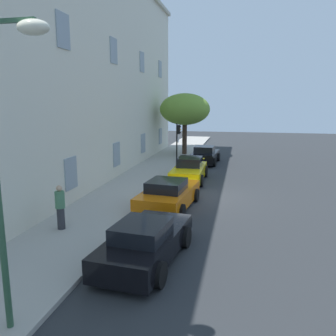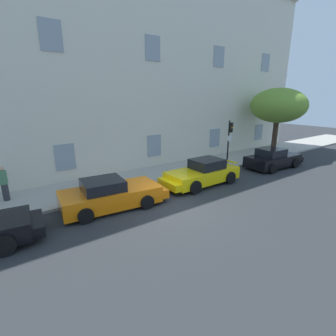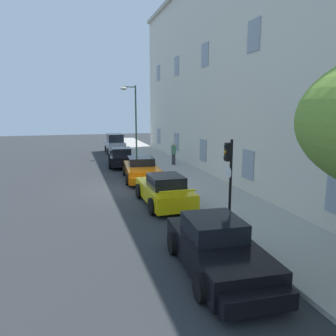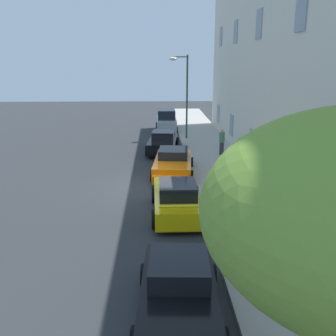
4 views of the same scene
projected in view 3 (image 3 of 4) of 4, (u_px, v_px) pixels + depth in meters
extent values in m
plane|color=#2B2D30|center=(125.00, 189.00, 18.23)|extent=(80.00, 80.00, 0.00)
cube|color=#A8A399|center=(195.00, 183.00, 19.37)|extent=(60.00, 3.55, 0.14)
cube|color=beige|center=(252.00, 70.00, 19.14)|extent=(37.57, 3.41, 13.37)
cube|color=#8C99A3|center=(159.00, 136.00, 33.76)|extent=(1.10, 0.06, 1.50)
cube|color=#8C99A3|center=(176.00, 142.00, 28.08)|extent=(1.10, 0.06, 1.50)
cube|color=#8C99A3|center=(203.00, 150.00, 22.41)|extent=(1.10, 0.06, 1.50)
cube|color=#8C99A3|center=(248.00, 165.00, 16.74)|extent=(1.10, 0.06, 1.50)
cube|color=#8C99A3|center=(158.00, 73.00, 32.62)|extent=(1.10, 0.06, 1.50)
cube|color=#8C99A3|center=(177.00, 66.00, 26.94)|extent=(1.10, 0.06, 1.50)
cube|color=#8C99A3|center=(205.00, 55.00, 21.27)|extent=(1.10, 0.06, 1.50)
cube|color=#8C99A3|center=(254.00, 35.00, 15.60)|extent=(1.10, 0.06, 1.50)
cube|color=black|center=(122.00, 158.00, 25.67)|extent=(4.52, 2.24, 0.68)
cube|color=black|center=(121.00, 151.00, 25.89)|extent=(1.88, 1.62, 0.46)
cube|color=black|center=(123.00, 164.00, 23.83)|extent=(1.47, 1.79, 0.37)
cylinder|color=black|center=(135.00, 163.00, 24.57)|extent=(0.75, 0.31, 0.73)
cylinder|color=black|center=(110.00, 164.00, 24.23)|extent=(0.75, 0.31, 0.73)
cylinder|color=black|center=(132.00, 158.00, 27.18)|extent=(0.75, 0.31, 0.73)
cylinder|color=black|center=(110.00, 159.00, 26.85)|extent=(0.75, 0.31, 0.73)
cube|color=orange|center=(142.00, 171.00, 20.61)|extent=(4.54, 2.37, 0.74)
cube|color=black|center=(141.00, 161.00, 20.82)|extent=(1.89, 1.73, 0.48)
cube|color=orange|center=(145.00, 179.00, 18.77)|extent=(1.48, 1.93, 0.41)
cylinder|color=black|center=(161.00, 178.00, 19.52)|extent=(0.66, 0.30, 0.64)
cylinder|color=black|center=(128.00, 180.00, 19.15)|extent=(0.66, 0.30, 0.64)
cylinder|color=black|center=(154.00, 170.00, 22.14)|extent=(0.66, 0.30, 0.64)
cylinder|color=black|center=(125.00, 171.00, 21.77)|extent=(0.66, 0.30, 0.64)
cube|color=yellow|center=(164.00, 193.00, 15.30)|extent=(4.40, 1.85, 0.69)
cube|color=black|center=(166.00, 181.00, 14.88)|extent=(1.77, 1.47, 0.55)
cube|color=yellow|center=(154.00, 185.00, 17.14)|extent=(1.33, 1.68, 0.38)
cube|color=yellow|center=(178.00, 191.00, 13.30)|extent=(0.17, 1.55, 0.06)
cylinder|color=black|center=(139.00, 191.00, 16.36)|extent=(0.73, 0.25, 0.73)
cylinder|color=black|center=(174.00, 188.00, 16.88)|extent=(0.73, 0.25, 0.73)
cylinder|color=black|center=(152.00, 206.00, 13.80)|extent=(0.73, 0.25, 0.73)
cylinder|color=black|center=(192.00, 203.00, 14.31)|extent=(0.73, 0.25, 0.73)
cube|color=black|center=(217.00, 252.00, 9.03)|extent=(4.29, 2.05, 0.74)
cube|color=black|center=(214.00, 227.00, 9.22)|extent=(1.75, 1.56, 0.52)
cube|color=black|center=(248.00, 291.00, 7.28)|extent=(1.34, 1.76, 0.40)
cylinder|color=black|center=(272.00, 278.00, 8.03)|extent=(0.67, 0.27, 0.66)
cylinder|color=black|center=(201.00, 288.00, 7.61)|extent=(0.67, 0.27, 0.66)
cylinder|color=black|center=(228.00, 238.00, 10.53)|extent=(0.67, 0.27, 0.66)
cylinder|color=black|center=(173.00, 243.00, 10.10)|extent=(0.67, 0.27, 0.66)
cube|color=#B2B7BC|center=(115.00, 147.00, 32.93)|extent=(3.83, 1.68, 1.03)
cube|color=#1E232B|center=(115.00, 138.00, 32.76)|extent=(2.30, 1.47, 0.79)
cylinder|color=black|center=(106.00, 149.00, 33.84)|extent=(0.61, 0.20, 0.61)
cylinder|color=black|center=(122.00, 148.00, 34.29)|extent=(0.61, 0.20, 0.61)
cylinder|color=black|center=(108.00, 151.00, 31.67)|extent=(0.61, 0.20, 0.61)
cylinder|color=black|center=(125.00, 151.00, 32.13)|extent=(0.61, 0.20, 0.61)
cylinder|color=black|center=(230.00, 183.00, 11.96)|extent=(0.10, 0.10, 3.22)
cube|color=black|center=(228.00, 152.00, 11.71)|extent=(0.22, 0.20, 0.66)
sphere|color=black|center=(225.00, 146.00, 11.64)|extent=(0.12, 0.12, 0.12)
sphere|color=orange|center=(225.00, 152.00, 11.68)|extent=(0.12, 0.12, 0.12)
sphere|color=black|center=(225.00, 158.00, 11.71)|extent=(0.12, 0.12, 0.12)
cylinder|color=white|center=(228.00, 172.00, 11.85)|extent=(0.44, 0.02, 0.44)
cylinder|color=#2D5138|center=(136.00, 121.00, 29.36)|extent=(0.14, 0.14, 6.29)
cube|color=#2D5138|center=(129.00, 87.00, 28.67)|extent=(0.08, 1.10, 0.08)
ellipsoid|color=#EAE5C6|center=(124.00, 88.00, 28.55)|extent=(0.44, 0.60, 0.28)
cylinder|color=#333338|center=(174.00, 159.00, 25.21)|extent=(0.40, 0.40, 0.83)
cylinder|color=#4C7F59|center=(174.00, 150.00, 25.07)|extent=(0.50, 0.50, 0.64)
sphere|color=tan|center=(174.00, 144.00, 24.99)|extent=(0.22, 0.22, 0.22)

